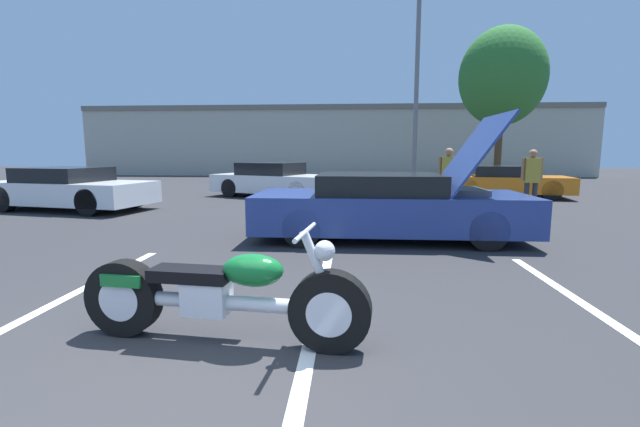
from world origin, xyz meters
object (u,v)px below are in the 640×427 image
object	(u,v)px
show_car_hood_open	(390,206)
spectator_near_motorcycle	(532,176)
tree_background	(502,77)
spectator_by_show_car	(448,175)
motorcycle	(222,296)
parked_car_right_row	(504,182)
parked_car_left_row	(69,189)
parked_car_mid_row	(274,180)
light_pole	(419,78)

from	to	relation	value
show_car_hood_open	spectator_near_motorcycle	xyz separation A→B (m)	(3.78, 3.39, 0.35)
tree_background	spectator_by_show_car	xyz separation A→B (m)	(-4.34, -9.56, -3.90)
motorcycle	parked_car_right_row	world-z (taller)	parked_car_right_row
show_car_hood_open	parked_car_left_row	xyz separation A→B (m)	(-8.14, 3.20, -0.03)
motorcycle	parked_car_mid_row	world-z (taller)	parked_car_mid_row
light_pole	tree_background	xyz separation A→B (m)	(4.06, 2.31, 0.39)
tree_background	parked_car_left_row	bearing A→B (deg)	-145.77
parked_car_mid_row	spectator_by_show_car	size ratio (longest dim) A/B	2.83
spectator_near_motorcycle	spectator_by_show_car	size ratio (longest dim) A/B	0.98
tree_background	spectator_near_motorcycle	xyz separation A→B (m)	(-2.29, -9.47, -3.92)
parked_car_left_row	parked_car_mid_row	distance (m)	6.06
spectator_near_motorcycle	parked_car_mid_row	bearing A→B (deg)	153.96
light_pole	parked_car_mid_row	xyz separation A→B (m)	(-5.31, -3.70, -3.91)
tree_background	parked_car_right_row	xyz separation A→B (m)	(-1.58, -5.56, -4.34)
parked_car_right_row	light_pole	bearing A→B (deg)	136.51
light_pole	show_car_hood_open	xyz separation A→B (m)	(-2.00, -10.55, -3.88)
light_pole	parked_car_right_row	xyz separation A→B (m)	(2.49, -3.25, -3.95)
tree_background	parked_car_right_row	size ratio (longest dim) A/B	1.67
show_car_hood_open	spectator_by_show_car	xyz separation A→B (m)	(1.72, 3.30, 0.38)
parked_car_mid_row	light_pole	bearing A→B (deg)	57.24
spectator_by_show_car	parked_car_mid_row	bearing A→B (deg)	144.78
parked_car_left_row	tree_background	bearing A→B (deg)	45.33
tree_background	spectator_by_show_car	bearing A→B (deg)	-114.43
motorcycle	show_car_hood_open	size ratio (longest dim) A/B	0.51
parked_car_right_row	spectator_by_show_car	size ratio (longest dim) A/B	2.61
motorcycle	parked_car_left_row	size ratio (longest dim) A/B	0.53
parked_car_mid_row	spectator_near_motorcycle	bearing A→B (deg)	-3.70
tree_background	spectator_by_show_car	size ratio (longest dim) A/B	4.34
tree_background	spectator_near_motorcycle	world-z (taller)	tree_background
show_car_hood_open	parked_car_mid_row	size ratio (longest dim) A/B	1.03
tree_background	show_car_hood_open	bearing A→B (deg)	-115.24
tree_background	parked_car_mid_row	size ratio (longest dim) A/B	1.54
parked_car_mid_row	spectator_near_motorcycle	xyz separation A→B (m)	(7.09, -3.46, 0.38)
tree_background	motorcycle	bearing A→B (deg)	-114.39
light_pole	spectator_by_show_car	size ratio (longest dim) A/B	5.02
motorcycle	show_car_hood_open	xyz separation A→B (m)	(1.74, 4.34, 0.19)
show_car_hood_open	spectator_by_show_car	distance (m)	3.74
spectator_near_motorcycle	spectator_by_show_car	xyz separation A→B (m)	(-2.06, -0.09, 0.02)
show_car_hood_open	spectator_by_show_car	bearing A→B (deg)	62.88
motorcycle	parked_car_left_row	distance (m)	9.89
tree_background	spectator_near_motorcycle	bearing A→B (deg)	-103.57
motorcycle	spectator_by_show_car	xyz separation A→B (m)	(3.46, 7.64, 0.57)
show_car_hood_open	parked_car_right_row	world-z (taller)	show_car_hood_open
light_pole	motorcycle	xyz separation A→B (m)	(-3.74, -14.89, -4.08)
parked_car_left_row	parked_car_mid_row	bearing A→B (deg)	48.18
parked_car_left_row	spectator_by_show_car	distance (m)	9.87
spectator_near_motorcycle	motorcycle	bearing A→B (deg)	-125.50
parked_car_left_row	parked_car_right_row	distance (m)	13.28
motorcycle	show_car_hood_open	distance (m)	4.68
light_pole	motorcycle	world-z (taller)	light_pole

